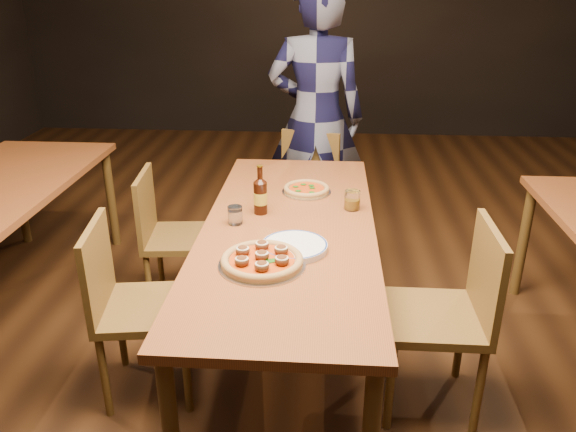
# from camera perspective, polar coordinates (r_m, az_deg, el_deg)

# --- Properties ---
(ground) EXTENTS (9.00, 9.00, 0.00)m
(ground) POSITION_cam_1_polar(r_m,az_deg,el_deg) (3.01, 0.07, -14.10)
(ground) COLOR black
(table_main) EXTENTS (0.80, 2.00, 0.75)m
(table_main) POSITION_cam_1_polar(r_m,az_deg,el_deg) (2.65, 0.08, -2.38)
(table_main) COLOR brown
(table_main) RESTS_ON ground
(chair_main_nw) EXTENTS (0.47, 0.47, 0.89)m
(chair_main_nw) POSITION_cam_1_polar(r_m,az_deg,el_deg) (2.65, -14.16, -8.92)
(chair_main_nw) COLOR #563E16
(chair_main_nw) RESTS_ON ground
(chair_main_sw) EXTENTS (0.44, 0.44, 0.86)m
(chair_main_sw) POSITION_cam_1_polar(r_m,az_deg,el_deg) (3.32, -10.84, -2.09)
(chair_main_sw) COLOR #563E16
(chair_main_sw) RESTS_ON ground
(chair_main_e) EXTENTS (0.43, 0.43, 0.93)m
(chair_main_e) POSITION_cam_1_polar(r_m,az_deg,el_deg) (2.56, 14.50, -9.76)
(chair_main_e) COLOR #563E16
(chair_main_e) RESTS_ON ground
(chair_end) EXTENTS (0.50, 0.50, 0.88)m
(chair_end) POSITION_cam_1_polar(r_m,az_deg,el_deg) (3.81, 1.38, 2.02)
(chair_end) COLOR #563E16
(chair_end) RESTS_ON ground
(pizza_meatball) EXTENTS (0.35, 0.35, 0.06)m
(pizza_meatball) POSITION_cam_1_polar(r_m,az_deg,el_deg) (2.26, -2.66, -4.48)
(pizza_meatball) COLOR #B7B7BF
(pizza_meatball) RESTS_ON table_main
(pizza_margherita) EXTENTS (0.26, 0.26, 0.03)m
(pizza_margherita) POSITION_cam_1_polar(r_m,az_deg,el_deg) (3.02, 1.89, 2.74)
(pizza_margherita) COLOR #B7B7BF
(pizza_margherita) RESTS_ON table_main
(plate_stack) EXTENTS (0.28, 0.28, 0.03)m
(plate_stack) POSITION_cam_1_polar(r_m,az_deg,el_deg) (2.39, 0.66, -3.13)
(plate_stack) COLOR white
(plate_stack) RESTS_ON table_main
(beer_bottle) EXTENTS (0.07, 0.07, 0.24)m
(beer_bottle) POSITION_cam_1_polar(r_m,az_deg,el_deg) (2.73, -2.82, 1.96)
(beer_bottle) COLOR black
(beer_bottle) RESTS_ON table_main
(water_glass) EXTENTS (0.07, 0.07, 0.09)m
(water_glass) POSITION_cam_1_polar(r_m,az_deg,el_deg) (2.63, -5.39, 0.09)
(water_glass) COLOR white
(water_glass) RESTS_ON table_main
(amber_glass) EXTENTS (0.08, 0.08, 0.10)m
(amber_glass) POSITION_cam_1_polar(r_m,az_deg,el_deg) (2.80, 6.53, 1.62)
(amber_glass) COLOR #A97313
(amber_glass) RESTS_ON table_main
(diner) EXTENTS (0.67, 0.45, 1.83)m
(diner) POSITION_cam_1_polar(r_m,az_deg,el_deg) (3.94, 2.86, 9.89)
(diner) COLOR black
(diner) RESTS_ON ground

